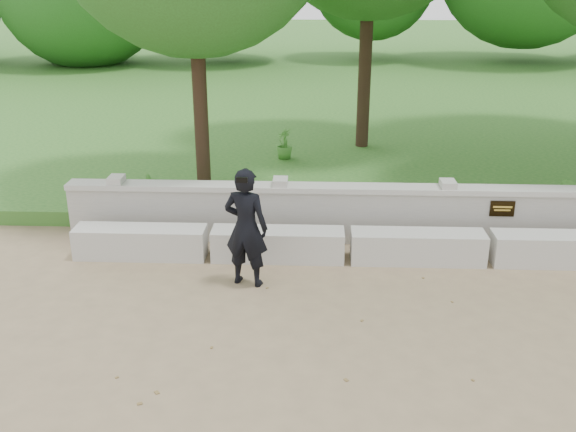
# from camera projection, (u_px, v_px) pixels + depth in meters

# --- Properties ---
(ground) EXTENTS (80.00, 80.00, 0.00)m
(ground) POSITION_uv_depth(u_px,v_px,m) (527.00, 332.00, 7.42)
(ground) COLOR #8C7755
(ground) RESTS_ON ground
(lawn) EXTENTS (40.00, 22.00, 0.25)m
(lawn) POSITION_uv_depth(u_px,v_px,m) (394.00, 97.00, 20.43)
(lawn) COLOR #255B1E
(lawn) RESTS_ON ground
(concrete_bench) EXTENTS (11.90, 0.45, 0.45)m
(concrete_bench) POSITION_uv_depth(u_px,v_px,m) (488.00, 248.00, 9.12)
(concrete_bench) COLOR beige
(concrete_bench) RESTS_ON ground
(parapet_wall) EXTENTS (12.50, 0.35, 0.90)m
(parapet_wall) POSITION_uv_depth(u_px,v_px,m) (478.00, 215.00, 9.68)
(parapet_wall) COLOR #B2AFA8
(parapet_wall) RESTS_ON ground
(man_main) EXTENTS (0.67, 0.61, 1.61)m
(man_main) POSITION_uv_depth(u_px,v_px,m) (246.00, 228.00, 8.30)
(man_main) COLOR black
(man_main) RESTS_ON ground
(shrub_a) EXTENTS (0.35, 0.33, 0.55)m
(shrub_a) POSITION_uv_depth(u_px,v_px,m) (150.00, 191.00, 10.52)
(shrub_a) COLOR #3F7F2B
(shrub_a) RESTS_ON lawn
(shrub_b) EXTENTS (0.38, 0.38, 0.54)m
(shrub_b) POSITION_uv_depth(u_px,v_px,m) (567.00, 197.00, 10.25)
(shrub_b) COLOR #3F7F2B
(shrub_b) RESTS_ON lawn
(shrub_d) EXTENTS (0.46, 0.47, 0.63)m
(shrub_d) POSITION_uv_depth(u_px,v_px,m) (284.00, 144.00, 13.25)
(shrub_d) COLOR #3F7F2B
(shrub_d) RESTS_ON lawn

